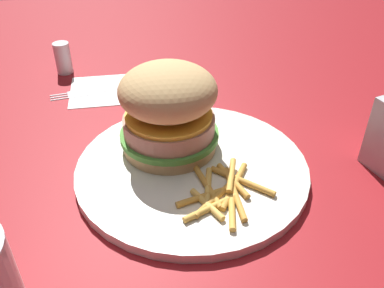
# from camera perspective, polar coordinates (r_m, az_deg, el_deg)

# --- Properties ---
(ground_plane) EXTENTS (1.60, 1.60, 0.00)m
(ground_plane) POSITION_cam_1_polar(r_m,az_deg,el_deg) (0.51, -2.59, -4.41)
(ground_plane) COLOR maroon
(plate) EXTENTS (0.28, 0.28, 0.01)m
(plate) POSITION_cam_1_polar(r_m,az_deg,el_deg) (0.51, -0.00, -3.32)
(plate) COLOR silver
(plate) RESTS_ON ground_plane
(sandwich) EXTENTS (0.12, 0.12, 0.11)m
(sandwich) POSITION_cam_1_polar(r_m,az_deg,el_deg) (0.51, -2.91, 4.88)
(sandwich) COLOR tan
(sandwich) RESTS_ON plate
(fries_pile) EXTENTS (0.12, 0.11, 0.01)m
(fries_pile) POSITION_cam_1_polar(r_m,az_deg,el_deg) (0.46, 4.21, -6.48)
(fries_pile) COLOR gold
(fries_pile) RESTS_ON plate
(napkin) EXTENTS (0.11, 0.11, 0.00)m
(napkin) POSITION_cam_1_polar(r_m,az_deg,el_deg) (0.71, -12.04, 7.32)
(napkin) COLOR white
(napkin) RESTS_ON ground_plane
(fork) EXTENTS (0.05, 0.17, 0.00)m
(fork) POSITION_cam_1_polar(r_m,az_deg,el_deg) (0.71, -12.19, 7.47)
(fork) COLOR silver
(fork) RESTS_ON napkin
(salt_shaker) EXTENTS (0.03, 0.03, 0.06)m
(salt_shaker) POSITION_cam_1_polar(r_m,az_deg,el_deg) (0.78, -17.36, 11.24)
(salt_shaker) COLOR white
(salt_shaker) RESTS_ON ground_plane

